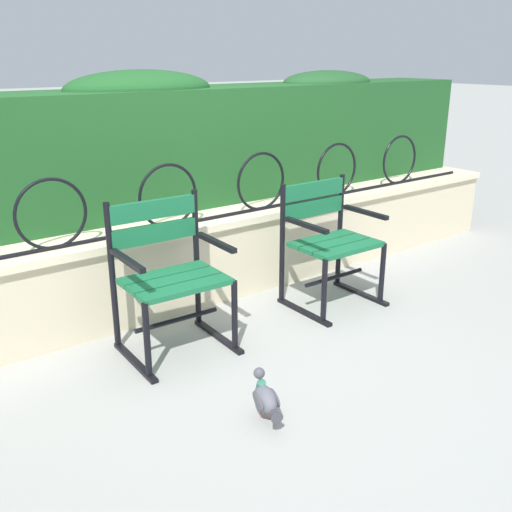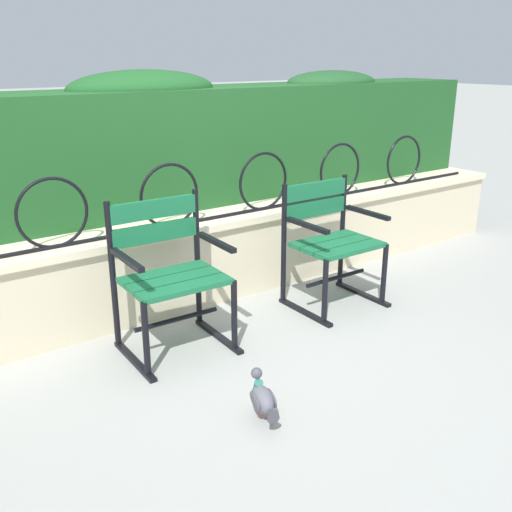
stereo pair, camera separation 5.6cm
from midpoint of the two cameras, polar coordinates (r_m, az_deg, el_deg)
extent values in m
plane|color=#9E9E99|center=(3.52, 1.38, -8.90)|extent=(60.00, 60.00, 0.00)
cube|color=beige|center=(4.08, -6.02, -0.83)|extent=(6.22, 0.35, 0.54)
cube|color=beige|center=(3.99, -6.17, 3.14)|extent=(6.22, 0.41, 0.05)
cylinder|color=black|center=(3.92, -5.64, 3.42)|extent=(5.71, 0.02, 0.02)
torus|color=black|center=(3.51, -18.83, 3.98)|extent=(0.42, 0.02, 0.42)
torus|color=black|center=(3.79, -8.01, 5.87)|extent=(0.42, 0.02, 0.42)
torus|color=black|center=(4.18, 1.11, 7.29)|extent=(0.42, 0.02, 0.42)
torus|color=black|center=(4.66, 8.56, 8.32)|extent=(0.42, 0.02, 0.42)
torus|color=black|center=(5.21, 14.56, 9.04)|extent=(0.42, 0.02, 0.42)
cube|color=#1E5123|center=(4.32, -9.66, 10.24)|extent=(6.10, 0.62, 0.84)
ellipsoid|color=#1B4D21|center=(4.26, -10.60, 15.75)|extent=(1.09, 0.56, 0.26)
ellipsoid|color=#1F4C24|center=(5.27, 7.74, 16.48)|extent=(0.88, 0.56, 0.20)
cube|color=#19663D|center=(3.22, -6.35, -3.14)|extent=(0.55, 0.14, 0.03)
cube|color=#19663D|center=(3.34, -7.45, -2.40)|extent=(0.55, 0.14, 0.03)
cube|color=#19663D|center=(3.45, -8.47, -1.71)|extent=(0.55, 0.14, 0.03)
cube|color=#19663D|center=(3.43, -9.53, 4.55)|extent=(0.55, 0.05, 0.11)
cube|color=#19663D|center=(3.47, -9.40, 2.26)|extent=(0.55, 0.05, 0.11)
cylinder|color=black|center=(3.65, -5.31, -0.32)|extent=(0.04, 0.04, 0.89)
cylinder|color=black|center=(3.39, -1.66, -5.90)|extent=(0.04, 0.04, 0.44)
cube|color=black|center=(3.63, -3.25, -7.82)|extent=(0.06, 0.52, 0.02)
cube|color=black|center=(3.40, -3.44, 1.36)|extent=(0.05, 0.40, 0.03)
cylinder|color=black|center=(3.44, -13.36, -2.02)|extent=(0.04, 0.04, 0.89)
cylinder|color=black|center=(3.17, -10.19, -8.16)|extent=(0.04, 0.04, 0.44)
cube|color=black|center=(3.42, -11.32, -10.02)|extent=(0.06, 0.52, 0.02)
cube|color=black|center=(3.17, -12.02, -0.36)|extent=(0.05, 0.40, 0.03)
cylinder|color=black|center=(3.43, -7.28, -6.16)|extent=(0.52, 0.05, 0.03)
cube|color=#19663D|center=(3.88, 9.74, 0.61)|extent=(0.54, 0.13, 0.03)
cube|color=#19663D|center=(3.98, 8.36, 1.11)|extent=(0.54, 0.13, 0.03)
cube|color=#19663D|center=(4.07, 7.04, 1.60)|extent=(0.54, 0.13, 0.03)
cube|color=#19663D|center=(4.06, 6.25, 6.44)|extent=(0.54, 0.03, 0.11)
cube|color=#19663D|center=(4.09, 6.18, 4.67)|extent=(0.54, 0.03, 0.11)
cylinder|color=black|center=(4.33, 8.78, 2.34)|extent=(0.04, 0.04, 0.85)
cylinder|color=black|center=(4.11, 12.79, -1.80)|extent=(0.04, 0.04, 0.44)
cube|color=black|center=(4.31, 10.72, -3.67)|extent=(0.04, 0.52, 0.02)
cube|color=black|center=(4.11, 11.24, 4.17)|extent=(0.04, 0.40, 0.03)
cylinder|color=black|center=(3.98, 3.13, 1.06)|extent=(0.04, 0.04, 0.85)
cylinder|color=black|center=(3.75, 7.18, -3.56)|extent=(0.04, 0.04, 0.44)
cube|color=black|center=(3.96, 5.19, -5.49)|extent=(0.04, 0.52, 0.02)
cube|color=black|center=(3.75, 5.47, 3.00)|extent=(0.04, 0.40, 0.03)
cylinder|color=black|center=(4.06, 8.20, -2.14)|extent=(0.52, 0.03, 0.03)
ellipsoid|color=#5B5B66|center=(2.85, 1.22, -13.81)|extent=(0.15, 0.21, 0.11)
cylinder|color=#2D6B56|center=(2.88, 0.78, -12.54)|extent=(0.06, 0.07, 0.06)
sphere|color=#494951|center=(2.88, 0.63, -11.38)|extent=(0.06, 0.06, 0.06)
cone|color=black|center=(2.90, 0.43, -11.16)|extent=(0.02, 0.03, 0.01)
cone|color=#404047|center=(2.76, 2.03, -15.13)|extent=(0.08, 0.09, 0.06)
ellipsoid|color=#4E4E56|center=(2.83, 0.45, -13.98)|extent=(0.06, 0.14, 0.07)
ellipsoid|color=#4E4E56|center=(2.85, 2.12, -13.68)|extent=(0.06, 0.14, 0.07)
cylinder|color=#C6515B|center=(2.90, 0.80, -15.10)|extent=(0.01, 0.01, 0.05)
cylinder|color=#C6515B|center=(2.89, 1.63, -15.19)|extent=(0.01, 0.01, 0.05)
camera|label=1|loc=(0.03, -89.52, 0.17)|focal=40.93mm
camera|label=2|loc=(0.03, 90.48, -0.17)|focal=40.93mm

